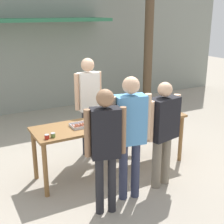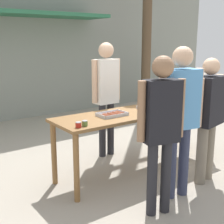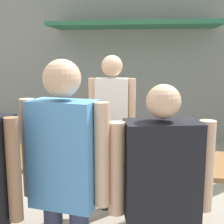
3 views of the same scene
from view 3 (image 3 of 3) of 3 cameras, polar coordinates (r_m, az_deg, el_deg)
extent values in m
cube|color=gray|center=(6.73, 4.27, 13.90)|extent=(12.00, 0.12, 4.50)
cube|color=#2D704C|center=(6.20, 4.02, 15.62)|extent=(3.20, 1.00, 0.08)
cube|color=brown|center=(2.89, -0.13, -8.94)|extent=(2.61, 0.71, 0.04)
cylinder|color=brown|center=(3.67, -19.63, -12.68)|extent=(0.07, 0.07, 0.84)
cube|color=silver|center=(2.98, -10.35, -8.02)|extent=(0.38, 0.25, 0.01)
cube|color=silver|center=(2.87, -11.07, -8.34)|extent=(0.38, 0.01, 0.03)
cube|color=silver|center=(3.08, -9.70, -6.97)|extent=(0.38, 0.01, 0.03)
cube|color=silver|center=(3.03, -13.70, -7.40)|extent=(0.01, 0.25, 0.03)
cube|color=silver|center=(2.93, -6.89, -7.83)|extent=(0.01, 0.25, 0.03)
cylinder|color=brown|center=(3.02, -13.15, -7.55)|extent=(0.03, 0.13, 0.03)
cylinder|color=brown|center=(3.00, -12.34, -7.62)|extent=(0.04, 0.14, 0.03)
cylinder|color=brown|center=(3.01, -11.52, -7.59)|extent=(0.03, 0.11, 0.02)
cylinder|color=brown|center=(2.98, -10.76, -7.70)|extent=(0.03, 0.15, 0.03)
cylinder|color=brown|center=(2.97, -9.92, -7.77)|extent=(0.02, 0.15, 0.02)
cylinder|color=brown|center=(2.96, -9.09, -7.75)|extent=(0.03, 0.14, 0.03)
cylinder|color=brown|center=(2.94, -8.42, -7.86)|extent=(0.03, 0.14, 0.03)
cylinder|color=brown|center=(2.94, -7.59, -7.81)|extent=(0.04, 0.14, 0.03)
cube|color=silver|center=(2.85, 4.82, -8.72)|extent=(0.46, 0.30, 0.01)
cube|color=silver|center=(2.71, 4.70, -9.28)|extent=(0.46, 0.01, 0.03)
cube|color=silver|center=(2.99, 4.94, -7.44)|extent=(0.46, 0.01, 0.03)
cube|color=silver|center=(2.86, 0.27, -8.17)|extent=(0.01, 0.30, 0.03)
cube|color=silver|center=(2.85, 9.41, -8.41)|extent=(0.01, 0.30, 0.03)
ellipsoid|color=#D6B77F|center=(2.87, 1.42, -8.06)|extent=(0.06, 0.10, 0.04)
ellipsoid|color=#D6B77F|center=(2.85, 3.10, -8.31)|extent=(0.06, 0.11, 0.03)
ellipsoid|color=#D6B77F|center=(2.85, 4.83, -8.23)|extent=(0.07, 0.11, 0.04)
ellipsoid|color=#D6B77F|center=(2.85, 6.55, -8.28)|extent=(0.07, 0.11, 0.04)
ellipsoid|color=#D6B77F|center=(2.84, 8.27, -8.48)|extent=(0.06, 0.10, 0.03)
cylinder|color=#232328|center=(3.75, -1.28, -11.28)|extent=(0.11, 0.11, 0.87)
cylinder|color=#232328|center=(3.74, 1.29, -11.36)|extent=(0.11, 0.11, 0.87)
cube|color=silver|center=(3.53, 0.00, 0.58)|extent=(0.37, 0.22, 0.69)
sphere|color=#DBAD89|center=(3.48, 0.00, 8.43)|extent=(0.24, 0.24, 0.24)
cylinder|color=#DBAD89|center=(3.56, -3.62, 0.91)|extent=(0.08, 0.08, 0.66)
cylinder|color=#DBAD89|center=(3.52, 3.66, 0.81)|extent=(0.08, 0.08, 0.66)
cylinder|color=#936B4C|center=(1.91, -17.51, -10.10)|extent=(0.08, 0.08, 0.62)
cube|color=black|center=(2.03, 9.05, -10.38)|extent=(0.51, 0.35, 0.62)
sphere|color=#DBAD89|center=(1.92, 9.41, 1.89)|extent=(0.21, 0.21, 0.21)
cylinder|color=#DBAD89|center=(2.11, 16.74, -9.45)|extent=(0.11, 0.11, 0.59)
cylinder|color=#DBAD89|center=(1.98, 0.85, -10.32)|extent=(0.11, 0.11, 0.59)
cube|color=#5193D1|center=(2.00, -8.76, -7.60)|extent=(0.45, 0.30, 0.68)
sphere|color=#DBAD89|center=(1.91, -9.14, 6.09)|extent=(0.23, 0.23, 0.23)
cylinder|color=#DBAD89|center=(1.90, -1.86, -7.90)|extent=(0.09, 0.09, 0.65)
cylinder|color=#DBAD89|center=(2.12, -14.96, -6.36)|extent=(0.09, 0.09, 0.65)
camera|label=1|loc=(3.15, -115.51, 10.24)|focal=50.00mm
camera|label=2|loc=(3.27, -92.31, 0.58)|focal=50.00mm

